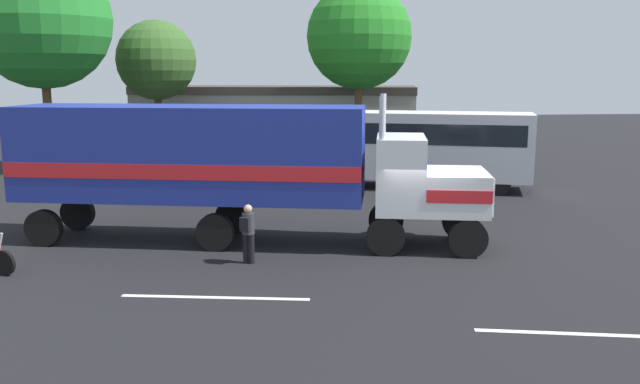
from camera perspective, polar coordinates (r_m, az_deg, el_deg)
ground_plane at (r=19.60m, az=8.65°, el=-4.99°), size 120.00×120.00×0.00m
lane_stripe_near at (r=15.60m, az=-9.07°, el=-9.01°), size 4.36×0.95×0.01m
lane_stripe_mid at (r=14.39m, az=22.13°, el=-11.35°), size 4.33×1.12×0.01m
semi_truck at (r=20.10m, az=-8.11°, el=2.75°), size 14.36×5.61×4.50m
person_bystander at (r=17.95m, az=-6.25°, el=-3.41°), size 0.41×0.48×1.63m
parked_bus at (r=29.89m, az=7.40°, el=4.33°), size 11.21×6.17×3.40m
parked_car at (r=28.10m, az=-12.40°, el=1.21°), size 4.75×3.42×1.57m
tree_left at (r=36.87m, az=-23.00°, el=13.61°), size 6.97×6.97×11.27m
tree_center at (r=38.49m, az=3.40°, el=13.26°), size 5.98×5.98×10.14m
tree_right at (r=40.52m, az=-13.99°, el=10.98°), size 4.65×4.65×8.18m
building_backdrop at (r=44.37m, az=-3.75°, el=6.66°), size 19.18×9.95×4.25m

